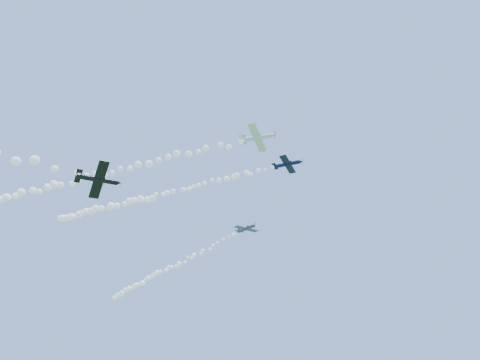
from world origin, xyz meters
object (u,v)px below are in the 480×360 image
Objects in this scene: plane_navy at (288,164)px; plane_black at (99,180)px; plane_white at (257,137)px; plane_grey at (246,229)px.

plane_navy reaches higher than plane_black.
plane_white is 1.22× the size of plane_grey.
plane_white is 32.05m from plane_black.
plane_navy reaches higher than plane_white.
plane_navy is 18.05m from plane_grey.
plane_navy reaches higher than plane_grey.
plane_black is at bearing -142.96° from plane_white.
plane_white reaches higher than plane_grey.
plane_grey is at bearing 153.09° from plane_navy.
plane_black is (-17.69, -21.97, -15.21)m from plane_white.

